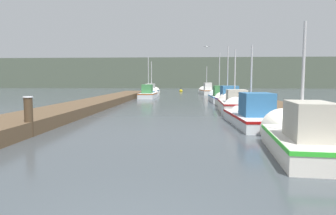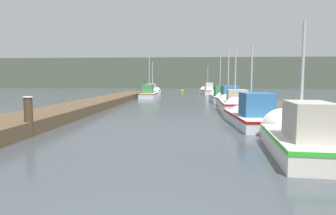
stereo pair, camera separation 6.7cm
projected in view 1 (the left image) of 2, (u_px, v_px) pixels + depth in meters
dock_left at (85, 106)px, 19.58m from camera, size 2.54×40.00×0.53m
dock_right at (270, 107)px, 18.86m from camera, size 2.54×40.00×0.53m
distant_shore_ridge at (184, 74)px, 76.01m from camera, size 120.00×16.00×7.05m
fishing_boat_0 at (299, 136)px, 8.27m from camera, size 1.95×4.61×3.99m
fishing_boat_1 at (248, 114)px, 13.89m from camera, size 1.95×5.85×4.07m
fishing_boat_2 at (234, 104)px, 18.80m from camera, size 1.93×5.53×4.32m
fishing_boat_3 at (227, 99)px, 22.83m from camera, size 1.64×4.71×4.88m
fishing_boat_4 at (218, 97)px, 27.66m from camera, size 1.70×5.46×4.92m
fishing_boat_5 at (149, 94)px, 33.03m from camera, size 1.69×5.40×4.91m
fishing_boat_6 at (152, 92)px, 37.57m from camera, size 1.61×6.05×4.57m
fishing_boat_7 at (206, 91)px, 41.05m from camera, size 2.01×5.51×4.14m
mooring_piling_0 at (29, 117)px, 10.43m from camera, size 0.33×0.33×1.42m
mooring_piling_1 at (219, 92)px, 36.85m from camera, size 0.33×0.33×0.97m
channel_buoy at (181, 91)px, 48.73m from camera, size 0.53×0.53×1.03m
seagull_lead at (207, 47)px, 23.45m from camera, size 0.56×0.29×0.12m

